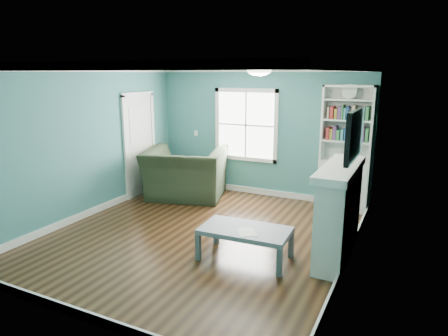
% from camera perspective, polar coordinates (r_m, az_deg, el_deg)
% --- Properties ---
extents(floor, '(5.00, 5.00, 0.00)m').
position_cam_1_polar(floor, '(6.42, -3.37, -9.55)').
color(floor, black).
rests_on(floor, ground).
extents(room_walls, '(5.00, 5.00, 5.00)m').
position_cam_1_polar(room_walls, '(5.98, -3.57, 4.54)').
color(room_walls, '#397B79').
rests_on(room_walls, ground).
extents(trim, '(4.50, 5.00, 2.60)m').
position_cam_1_polar(trim, '(6.04, -3.53, 1.31)').
color(trim, white).
rests_on(trim, ground).
extents(window, '(1.40, 0.06, 1.50)m').
position_cam_1_polar(window, '(8.34, 3.15, 6.15)').
color(window, white).
rests_on(window, room_walls).
extents(bookshelf, '(0.90, 0.35, 2.31)m').
position_cam_1_polar(bookshelf, '(7.68, 16.89, 0.97)').
color(bookshelf, silver).
rests_on(bookshelf, ground).
extents(fireplace, '(0.44, 1.58, 1.30)m').
position_cam_1_polar(fireplace, '(5.71, 16.19, -6.21)').
color(fireplace, black).
rests_on(fireplace, ground).
extents(tv, '(0.06, 1.10, 0.65)m').
position_cam_1_polar(tv, '(5.43, 18.19, 4.54)').
color(tv, black).
rests_on(tv, fireplace).
extents(door, '(0.12, 0.98, 2.17)m').
position_cam_1_polar(door, '(8.44, -11.96, 3.38)').
color(door, silver).
rests_on(door, ground).
extents(ceiling_fixture, '(0.38, 0.38, 0.15)m').
position_cam_1_polar(ceiling_fixture, '(5.61, 5.06, 13.85)').
color(ceiling_fixture, white).
rests_on(ceiling_fixture, room_walls).
extents(light_switch, '(0.08, 0.01, 0.12)m').
position_cam_1_polar(light_switch, '(8.91, -4.01, 4.97)').
color(light_switch, white).
rests_on(light_switch, room_walls).
extents(recliner, '(1.77, 1.41, 1.36)m').
position_cam_1_polar(recliner, '(8.13, -5.56, 0.39)').
color(recliner, '#242D1C').
rests_on(recliner, ground).
extents(coffee_table, '(1.24, 0.72, 0.44)m').
position_cam_1_polar(coffee_table, '(5.52, 3.05, -9.16)').
color(coffee_table, '#444D52').
rests_on(coffee_table, ground).
extents(paper_sheet, '(0.36, 0.38, 0.00)m').
position_cam_1_polar(paper_sheet, '(5.38, 3.30, -9.13)').
color(paper_sheet, white).
rests_on(paper_sheet, coffee_table).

